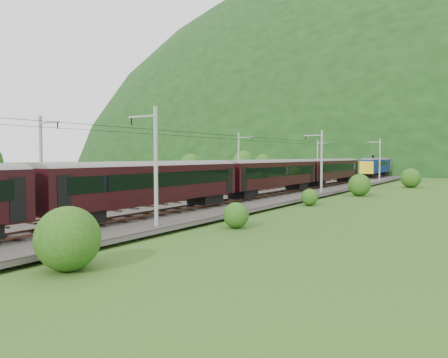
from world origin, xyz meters
The scene contains 15 objects.
ground centered at (0.00, 0.00, 0.00)m, with size 600.00×600.00×0.00m, color #265119.
railbed centered at (0.00, 10.00, 0.15)m, with size 14.00×220.00×0.30m, color #38332D.
track_left centered at (-2.40, 10.00, 0.37)m, with size 2.40×220.00×0.27m.
track_right centered at (2.40, 10.00, 0.37)m, with size 2.40×220.00×0.27m.
catenary_left centered at (-6.12, 32.00, 4.50)m, with size 2.54×192.28×8.00m.
catenary_right centered at (6.12, 32.00, 4.50)m, with size 2.54×192.28×8.00m.
overhead_wires centered at (0.00, 10.00, 7.10)m, with size 4.83×198.00×0.03m.
mountain_main centered at (0.00, 260.00, 0.00)m, with size 504.00×360.00×244.00m, color black.
mountain_ridge centered at (-120.00, 300.00, 0.00)m, with size 336.00×280.00×132.00m, color black.
train centered at (2.40, 14.61, 3.39)m, with size 2.84×136.22×4.93m.
hazard_post_near centered at (-0.29, 55.82, 1.07)m, with size 0.17×0.17×1.55m, color red.
hazard_post_far centered at (0.38, 23.23, 0.96)m, with size 0.14×0.14×1.31m, color red.
signal centered at (-4.88, 31.56, 1.40)m, with size 0.21×0.21×1.87m.
vegetation_left centered at (-13.54, 10.05, 2.44)m, with size 13.01×147.29×6.98m.
vegetation_right centered at (11.72, 17.84, 1.18)m, with size 6.81×110.94×2.78m.
Camera 1 is at (25.68, -22.19, 4.99)m, focal length 35.00 mm.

